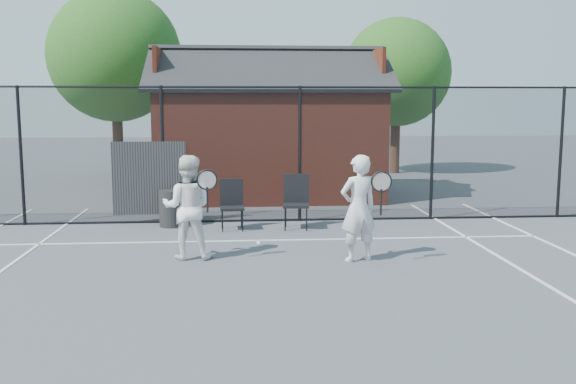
{
  "coord_description": "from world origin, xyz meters",
  "views": [
    {
      "loc": [
        -0.37,
        -9.09,
        2.66
      ],
      "look_at": [
        0.49,
        1.89,
        1.1
      ],
      "focal_mm": 40.0,
      "sensor_mm": 36.0,
      "label": 1
    }
  ],
  "objects": [
    {
      "name": "player_back",
      "position": [
        -1.23,
        1.71,
        0.89
      ],
      "size": [
        0.98,
        0.73,
        1.77
      ],
      "color": "white",
      "rests_on": "ground"
    },
    {
      "name": "tree_left",
      "position": [
        -4.5,
        13.5,
        4.19
      ],
      "size": [
        4.48,
        4.48,
        6.44
      ],
      "color": "#301E13",
      "rests_on": "ground"
    },
    {
      "name": "ground",
      "position": [
        0.0,
        0.0,
        0.0
      ],
      "size": [
        80.0,
        80.0,
        0.0
      ],
      "primitive_type": "plane",
      "color": "#474A51",
      "rests_on": "ground"
    },
    {
      "name": "waste_bin",
      "position": [
        -1.79,
        4.6,
        0.39
      ],
      "size": [
        0.65,
        0.65,
        0.78
      ],
      "primitive_type": "cylinder",
      "rotation": [
        0.0,
        0.0,
        0.26
      ],
      "color": "black",
      "rests_on": "ground"
    },
    {
      "name": "fence",
      "position": [
        -0.3,
        5.0,
        1.45
      ],
      "size": [
        22.04,
        3.0,
        3.0
      ],
      "color": "black",
      "rests_on": "ground"
    },
    {
      "name": "court_lines",
      "position": [
        0.0,
        -1.32,
        0.01
      ],
      "size": [
        11.02,
        18.0,
        0.01
      ],
      "color": "silver",
      "rests_on": "ground"
    },
    {
      "name": "player_front",
      "position": [
        1.63,
        1.31,
        0.9
      ],
      "size": [
        0.85,
        0.68,
        1.79
      ],
      "color": "silver",
      "rests_on": "ground"
    },
    {
      "name": "tree_right",
      "position": [
        5.5,
        14.5,
        3.71
      ],
      "size": [
        3.97,
        3.97,
        5.7
      ],
      "color": "#301E13",
      "rests_on": "ground"
    },
    {
      "name": "chair_right",
      "position": [
        -0.5,
        4.1,
        0.51
      ],
      "size": [
        0.52,
        0.54,
        1.03
      ],
      "primitive_type": "cube",
      "rotation": [
        0.0,
        0.0,
        0.05
      ],
      "color": "black",
      "rests_on": "ground"
    },
    {
      "name": "clubhouse",
      "position": [
        0.5,
        9.0,
        1.61
      ],
      "size": [
        6.5,
        4.36,
        4.19
      ],
      "color": "maroon",
      "rests_on": "ground"
    },
    {
      "name": "chair_left",
      "position": [
        0.84,
        4.1,
        0.56
      ],
      "size": [
        0.59,
        0.61,
        1.11
      ],
      "primitive_type": "cube",
      "rotation": [
        0.0,
        0.0,
        -0.11
      ],
      "color": "black",
      "rests_on": "ground"
    }
  ]
}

